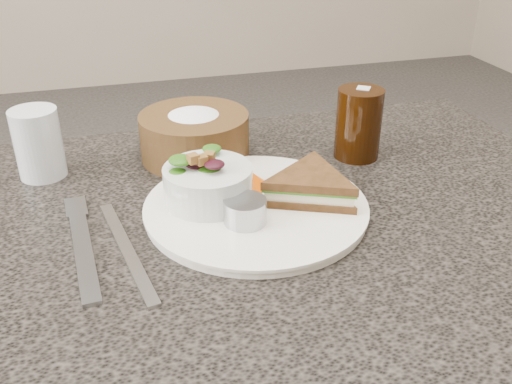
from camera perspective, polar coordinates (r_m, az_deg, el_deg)
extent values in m
cylinder|color=silver|center=(0.74, 0.00, -1.63)|extent=(0.29, 0.29, 0.01)
cylinder|color=#A0A3AC|center=(0.69, -1.09, -1.95)|extent=(0.07, 0.07, 0.03)
cone|color=#F45701|center=(0.77, -0.91, 1.44)|extent=(0.08, 0.08, 0.03)
cube|color=#95999F|center=(0.69, -16.89, -5.57)|extent=(0.04, 0.21, 0.01)
cube|color=#B1B1B2|center=(0.68, -12.78, -5.67)|extent=(0.05, 0.22, 0.00)
cylinder|color=silver|center=(0.87, -20.95, 4.56)|extent=(0.08, 0.08, 0.10)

